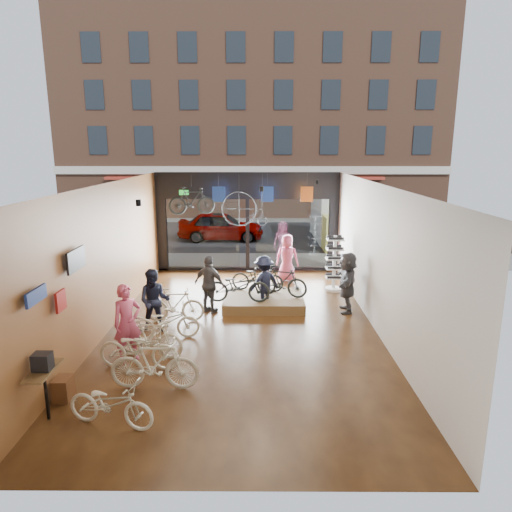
{
  "coord_description": "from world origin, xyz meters",
  "views": [
    {
      "loc": [
        0.42,
        -11.42,
        4.65
      ],
      "look_at": [
        0.35,
        1.4,
        1.64
      ],
      "focal_mm": 32.0,
      "sensor_mm": 36.0,
      "label": 1
    }
  ],
  "objects_px": {
    "customer_0": "(127,323)",
    "customer_1": "(155,301)",
    "customer_2": "(210,284)",
    "box_truck": "(338,220)",
    "floor_bike_4": "(166,322)",
    "floor_bike_5": "(175,305)",
    "customer_4": "(287,258)",
    "floor_bike_0": "(111,404)",
    "display_bike_left": "(238,286)",
    "floor_bike_1": "(154,364)",
    "floor_bike_2": "(139,348)",
    "customer_3": "(264,282)",
    "street_car": "(221,226)",
    "hung_bike": "(192,201)",
    "display_bike_mid": "(282,281)",
    "customer_5": "(347,282)",
    "display_platform": "(264,301)",
    "display_bike_right": "(258,277)",
    "penny_farthing": "(246,210)",
    "sunglasses_rack": "(334,263)",
    "floor_bike_3": "(150,337)"
  },
  "relations": [
    {
      "from": "floor_bike_4",
      "to": "display_bike_mid",
      "type": "distance_m",
      "value": 3.92
    },
    {
      "from": "display_platform",
      "to": "customer_5",
      "type": "relative_size",
      "value": 1.35
    },
    {
      "from": "customer_5",
      "to": "display_bike_left",
      "type": "bearing_deg",
      "value": -80.61
    },
    {
      "from": "box_truck",
      "to": "customer_4",
      "type": "xyz_separation_m",
      "value": [
        -2.95,
        -6.58,
        -0.35
      ]
    },
    {
      "from": "floor_bike_2",
      "to": "floor_bike_4",
      "type": "xyz_separation_m",
      "value": [
        0.27,
        1.6,
        -0.03
      ]
    },
    {
      "from": "floor_bike_0",
      "to": "display_bike_left",
      "type": "relative_size",
      "value": 0.87
    },
    {
      "from": "floor_bike_2",
      "to": "display_bike_left",
      "type": "bearing_deg",
      "value": -22.35
    },
    {
      "from": "floor_bike_0",
      "to": "hung_bike",
      "type": "bearing_deg",
      "value": 12.91
    },
    {
      "from": "display_bike_right",
      "to": "customer_3",
      "type": "relative_size",
      "value": 1.02
    },
    {
      "from": "floor_bike_4",
      "to": "customer_3",
      "type": "xyz_separation_m",
      "value": [
        2.48,
        2.27,
        0.36
      ]
    },
    {
      "from": "floor_bike_1",
      "to": "customer_2",
      "type": "bearing_deg",
      "value": -6.94
    },
    {
      "from": "street_car",
      "to": "hung_bike",
      "type": "bearing_deg",
      "value": 177.58
    },
    {
      "from": "floor_bike_5",
      "to": "customer_5",
      "type": "bearing_deg",
      "value": -81.86
    },
    {
      "from": "floor_bike_4",
      "to": "customer_1",
      "type": "height_order",
      "value": "customer_1"
    },
    {
      "from": "customer_1",
      "to": "customer_5",
      "type": "bearing_deg",
      "value": 13.64
    },
    {
      "from": "customer_4",
      "to": "customer_5",
      "type": "bearing_deg",
      "value": 128.69
    },
    {
      "from": "customer_0",
      "to": "customer_2",
      "type": "distance_m",
      "value": 3.43
    },
    {
      "from": "floor_bike_3",
      "to": "floor_bike_1",
      "type": "bearing_deg",
      "value": -151.39
    },
    {
      "from": "display_bike_left",
      "to": "customer_2",
      "type": "height_order",
      "value": "customer_2"
    },
    {
      "from": "box_truck",
      "to": "floor_bike_4",
      "type": "relative_size",
      "value": 3.65
    },
    {
      "from": "floor_bike_5",
      "to": "customer_4",
      "type": "height_order",
      "value": "customer_4"
    },
    {
      "from": "street_car",
      "to": "display_bike_mid",
      "type": "xyz_separation_m",
      "value": [
        2.66,
        -10.26,
        0.03
      ]
    },
    {
      "from": "display_bike_right",
      "to": "customer_4",
      "type": "height_order",
      "value": "customer_4"
    },
    {
      "from": "floor_bike_5",
      "to": "customer_2",
      "type": "distance_m",
      "value": 1.2
    },
    {
      "from": "floor_bike_5",
      "to": "customer_3",
      "type": "height_order",
      "value": "customer_3"
    },
    {
      "from": "floor_bike_1",
      "to": "customer_5",
      "type": "bearing_deg",
      "value": -44.46
    },
    {
      "from": "penny_farthing",
      "to": "display_bike_left",
      "type": "bearing_deg",
      "value": -92.28
    },
    {
      "from": "display_bike_mid",
      "to": "customer_3",
      "type": "distance_m",
      "value": 0.58
    },
    {
      "from": "customer_2",
      "to": "customer_5",
      "type": "height_order",
      "value": "customer_5"
    },
    {
      "from": "street_car",
      "to": "customer_2",
      "type": "xyz_separation_m",
      "value": [
        0.55,
        -10.84,
        0.1
      ]
    },
    {
      "from": "customer_5",
      "to": "sunglasses_rack",
      "type": "relative_size",
      "value": 0.94
    },
    {
      "from": "customer_0",
      "to": "sunglasses_rack",
      "type": "relative_size",
      "value": 0.94
    },
    {
      "from": "floor_bike_0",
      "to": "display_platform",
      "type": "bearing_deg",
      "value": -8.96
    },
    {
      "from": "street_car",
      "to": "hung_bike",
      "type": "xyz_separation_m",
      "value": [
        -0.33,
        -7.8,
        2.18
      ]
    },
    {
      "from": "floor_bike_4",
      "to": "customer_2",
      "type": "xyz_separation_m",
      "value": [
        0.91,
        1.9,
        0.41
      ]
    },
    {
      "from": "street_car",
      "to": "customer_5",
      "type": "bearing_deg",
      "value": -157.05
    },
    {
      "from": "floor_bike_3",
      "to": "penny_farthing",
      "type": "relative_size",
      "value": 0.99
    },
    {
      "from": "customer_0",
      "to": "customer_1",
      "type": "xyz_separation_m",
      "value": [
        0.24,
        1.62,
        -0.04
      ]
    },
    {
      "from": "floor_bike_0",
      "to": "customer_2",
      "type": "height_order",
      "value": "customer_2"
    },
    {
      "from": "customer_4",
      "to": "penny_farthing",
      "type": "xyz_separation_m",
      "value": [
        -1.46,
        0.56,
        1.65
      ]
    },
    {
      "from": "floor_bike_1",
      "to": "floor_bike_2",
      "type": "bearing_deg",
      "value": 33.2
    },
    {
      "from": "customer_5",
      "to": "floor_bike_4",
      "type": "bearing_deg",
      "value": -59.23
    },
    {
      "from": "floor_bike_4",
      "to": "display_bike_right",
      "type": "xyz_separation_m",
      "value": [
        2.29,
        3.05,
        0.29
      ]
    },
    {
      "from": "floor_bike_1",
      "to": "customer_2",
      "type": "height_order",
      "value": "customer_2"
    },
    {
      "from": "floor_bike_0",
      "to": "floor_bike_5",
      "type": "bearing_deg",
      "value": 11.85
    },
    {
      "from": "floor_bike_4",
      "to": "display_bike_left",
      "type": "height_order",
      "value": "display_bike_left"
    },
    {
      "from": "box_truck",
      "to": "display_bike_mid",
      "type": "bearing_deg",
      "value": -109.46
    },
    {
      "from": "customer_1",
      "to": "customer_2",
      "type": "bearing_deg",
      "value": 45.94
    },
    {
      "from": "floor_bike_3",
      "to": "floor_bike_4",
      "type": "xyz_separation_m",
      "value": [
        0.15,
        1.02,
        -0.03
      ]
    },
    {
      "from": "customer_2",
      "to": "penny_farthing",
      "type": "distance_m",
      "value": 4.27
    }
  ]
}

